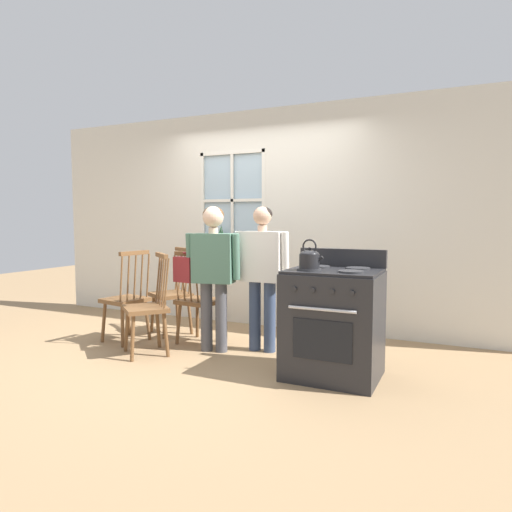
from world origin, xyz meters
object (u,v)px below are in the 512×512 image
Objects in this scene: person_elderly_left at (213,263)px; chair_near_wall at (127,300)px; chair_near_stove at (173,294)px; handbag at (184,269)px; kettle at (309,258)px; stove at (333,322)px; chair_center_cluster at (148,308)px; chair_by_window at (199,301)px; potted_plant at (221,241)px; person_teen_center at (262,265)px.

chair_near_wall is at bearing 173.04° from person_elderly_left.
chair_near_stove is at bearing 140.12° from person_elderly_left.
chair_near_wall and handbag have the same top height.
stove is at bearing 37.05° from kettle.
chair_center_cluster is 0.93× the size of stove.
handbag is (-0.03, -0.23, 0.38)m from chair_by_window.
person_elderly_left is 1.20m from kettle.
stove reaches higher than chair_by_window.
chair_near_wall is 0.58m from chair_center_cluster.
potted_plant is 1.28m from handbag.
person_teen_center is 0.81m from handbag.
kettle is 0.80× the size of handbag.
person_teen_center is 4.81× the size of handbag.
person_teen_center is (1.50, 0.30, 0.42)m from chair_near_wall.
person_elderly_left is 4.58× the size of potted_plant.
chair_by_window is 0.68× the size of person_teen_center.
chair_by_window is at bearing -74.25° from potted_plant.
potted_plant is (-0.02, 1.54, 0.60)m from chair_center_cluster.
chair_near_stove is (0.24, 0.53, 0.00)m from chair_near_wall.
person_teen_center is 1.36× the size of stove.
chair_by_window is at bearing 119.60° from chair_near_wall.
chair_by_window is at bearing 159.18° from kettle.
kettle is at bearing -42.13° from potted_plant.
stove reaches higher than chair_near_wall.
chair_near_stove is at bearing 166.62° from chair_near_wall.
chair_near_stove is 2.19m from kettle.
person_teen_center reaches higher than handbag.
person_elderly_left reaches higher than kettle.
chair_near_wall is 3.29× the size of handbag.
potted_plant is (-1.02, 0.96, 0.18)m from person_teen_center.
person_teen_center is at bearing 19.74° from chair_near_stove.
chair_by_window is 0.59m from chair_near_stove.
person_elderly_left is 1.00× the size of person_teen_center.
handbag is (0.50, -0.50, 0.38)m from chair_near_stove.
handbag is (-1.62, 0.18, 0.37)m from stove.
person_elderly_left reaches higher than potted_plant.
person_elderly_left is (0.55, 0.36, 0.44)m from chair_center_cluster.
chair_near_stove is 3.29× the size of handbag.
chair_by_window is 1.00× the size of chair_center_cluster.
person_elderly_left is at bearing 1.46° from chair_near_stove.
potted_plant is at bearing -67.72° from chair_by_window.
potted_plant is (-1.71, 1.54, 0.04)m from kettle.
potted_plant is at bearing 169.86° from chair_near_wall.
chair_near_wall is at bearing -171.33° from person_teen_center.
handbag is at bearing 173.77° from stove.
person_elderly_left is at bearing 9.77° from handbag.
chair_by_window is 0.60m from chair_center_cluster.
person_teen_center is 1.41m from potted_plant.
chair_near_wall is 0.93× the size of stove.
chair_near_wall is at bearing -84.28° from chair_near_stove.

